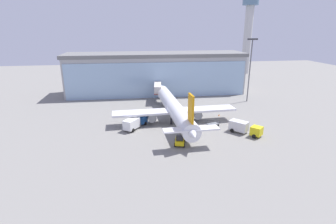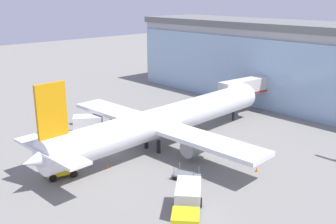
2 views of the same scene
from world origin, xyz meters
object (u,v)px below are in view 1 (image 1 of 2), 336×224
(airplane, at_px, (174,108))
(catering_truck, at_px, (135,122))
(fuel_truck, at_px, (244,127))
(jet_bridge, at_px, (158,87))
(apron_light_mast, at_px, (250,65))
(control_tower, at_px, (248,27))
(baggage_cart, at_px, (213,124))
(safety_cone_nose, at_px, (183,134))
(safety_cone_wingtip, at_px, (219,115))
(pushback_tug, at_px, (180,141))

(airplane, bearing_deg, catering_truck, 107.17)
(catering_truck, bearing_deg, fuel_truck, -69.73)
(jet_bridge, bearing_deg, apron_light_mast, -94.80)
(apron_light_mast, bearing_deg, control_tower, 66.69)
(airplane, height_order, catering_truck, airplane)
(jet_bridge, xyz_separation_m, baggage_cart, (10.52, -25.57, -3.82))
(safety_cone_nose, xyz_separation_m, safety_cone_wingtip, (12.37, 11.55, 0.00))
(pushback_tug, bearing_deg, airplane, 8.97)
(safety_cone_nose, bearing_deg, jet_bridge, 94.20)
(safety_cone_nose, distance_m, safety_cone_wingtip, 16.93)
(jet_bridge, distance_m, catering_truck, 25.66)
(control_tower, relative_size, apron_light_mast, 1.91)
(fuel_truck, xyz_separation_m, baggage_cart, (-5.49, 5.61, -0.97))
(catering_truck, bearing_deg, jet_bridge, 17.72)
(pushback_tug, bearing_deg, catering_truck, 53.00)
(apron_light_mast, height_order, catering_truck, apron_light_mast)
(fuel_truck, bearing_deg, airplane, -167.10)
(safety_cone_nose, bearing_deg, apron_light_mast, 43.01)
(baggage_cart, height_order, pushback_tug, pushback_tug)
(catering_truck, bearing_deg, baggage_cart, -57.87)
(control_tower, distance_m, safety_cone_wingtip, 77.70)
(catering_truck, xyz_separation_m, baggage_cart, (18.72, -1.43, -0.97))
(apron_light_mast, distance_m, catering_truck, 42.35)
(apron_light_mast, height_order, safety_cone_wingtip, apron_light_mast)
(fuel_truck, relative_size, safety_cone_wingtip, 12.68)
(control_tower, xyz_separation_m, airplane, (-49.04, -67.10, -19.47))
(jet_bridge, bearing_deg, airplane, -168.85)
(catering_truck, height_order, fuel_truck, same)
(airplane, bearing_deg, safety_cone_nose, -179.56)
(safety_cone_nose, relative_size, safety_cone_wingtip, 1.00)
(catering_truck, distance_m, fuel_truck, 25.22)
(fuel_truck, height_order, pushback_tug, fuel_truck)
(pushback_tug, bearing_deg, jet_bridge, 14.89)
(control_tower, distance_m, apron_light_mast, 57.69)
(pushback_tug, bearing_deg, safety_cone_wingtip, -26.39)
(jet_bridge, distance_m, baggage_cart, 27.91)
(fuel_truck, bearing_deg, control_tower, 115.27)
(control_tower, bearing_deg, catering_truck, -129.91)
(baggage_cart, relative_size, safety_cone_wingtip, 5.78)
(jet_bridge, height_order, safety_cone_wingtip, jet_bridge)
(jet_bridge, xyz_separation_m, pushback_tug, (0.53, -34.94, -3.34))
(pushback_tug, height_order, safety_cone_wingtip, pushback_tug)
(jet_bridge, bearing_deg, control_tower, -41.41)
(safety_cone_nose, bearing_deg, airplane, 92.50)
(catering_truck, bearing_deg, apron_light_mast, -26.58)
(catering_truck, relative_size, pushback_tug, 2.03)
(jet_bridge, bearing_deg, safety_cone_nose, -169.62)
(control_tower, bearing_deg, baggage_cart, -119.25)
(fuel_truck, xyz_separation_m, safety_cone_nose, (-13.80, 1.18, -1.19))
(fuel_truck, distance_m, pushback_tug, 15.93)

